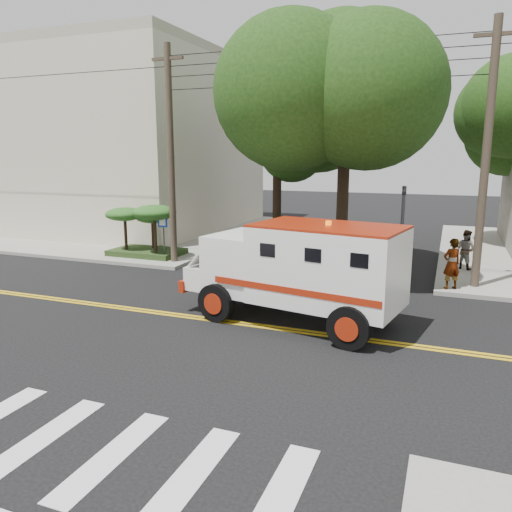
% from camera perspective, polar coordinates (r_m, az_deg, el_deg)
% --- Properties ---
extents(ground, '(100.00, 100.00, 0.00)m').
position_cam_1_polar(ground, '(14.17, -1.96, -7.70)').
color(ground, black).
rests_on(ground, ground).
extents(sidewalk_nw, '(17.00, 17.00, 0.15)m').
position_cam_1_polar(sidewalk_nw, '(32.24, -14.69, 3.00)').
color(sidewalk_nw, gray).
rests_on(sidewalk_nw, ground).
extents(building_left, '(16.00, 14.00, 10.00)m').
position_cam_1_polar(building_left, '(34.31, -16.41, 11.92)').
color(building_left, beige).
rests_on(building_left, sidewalk_nw).
extents(utility_pole_left, '(0.28, 0.28, 9.00)m').
position_cam_1_polar(utility_pole_left, '(21.28, -9.71, 10.95)').
color(utility_pole_left, '#382D23').
rests_on(utility_pole_left, ground).
extents(utility_pole_right, '(0.28, 0.28, 9.00)m').
position_cam_1_polar(utility_pole_right, '(18.51, 24.78, 9.99)').
color(utility_pole_right, '#382D23').
rests_on(utility_pole_right, ground).
extents(tree_main, '(6.08, 5.70, 9.85)m').
position_cam_1_polar(tree_main, '(18.96, 11.51, 19.01)').
color(tree_main, black).
rests_on(tree_main, ground).
extents(tree_left, '(4.48, 4.20, 7.70)m').
position_cam_1_polar(tree_left, '(25.38, 3.02, 13.95)').
color(tree_left, black).
rests_on(tree_left, ground).
extents(traffic_signal, '(0.15, 0.18, 3.60)m').
position_cam_1_polar(traffic_signal, '(18.11, 16.36, 3.34)').
color(traffic_signal, '#3F3F42').
rests_on(traffic_signal, ground).
extents(accessibility_sign, '(0.45, 0.10, 2.02)m').
position_cam_1_polar(accessibility_sign, '(21.99, -10.54, 2.73)').
color(accessibility_sign, '#3F3F42').
rests_on(accessibility_sign, ground).
extents(palm_planter, '(3.52, 2.63, 2.36)m').
position_cam_1_polar(palm_planter, '(22.99, -12.61, 3.73)').
color(palm_planter, '#1E3314').
rests_on(palm_planter, sidewalk_nw).
extents(armored_truck, '(6.54, 3.41, 2.84)m').
position_cam_1_polar(armored_truck, '(13.84, 5.07, -1.23)').
color(armored_truck, white).
rests_on(armored_truck, ground).
extents(pedestrian_a, '(0.76, 0.71, 1.75)m').
position_cam_1_polar(pedestrian_a, '(18.15, 21.46, -0.83)').
color(pedestrian_a, gray).
rests_on(pedestrian_a, sidewalk_ne).
extents(pedestrian_b, '(0.97, 0.92, 1.58)m').
position_cam_1_polar(pedestrian_b, '(21.59, 22.83, 0.70)').
color(pedestrian_b, gray).
rests_on(pedestrian_b, sidewalk_ne).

